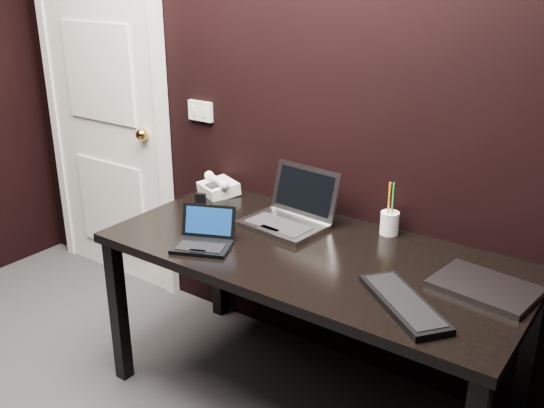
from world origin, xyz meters
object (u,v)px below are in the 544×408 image
Objects in this scene: silver_laptop at (289,215)px; pen_cup at (390,222)px; netbook at (204,239)px; ext_keyboard at (404,303)px; desk_phone at (218,187)px; mobile_phone at (201,206)px; door at (105,108)px; desk at (311,268)px; closed_laptop at (485,287)px.

pen_cup is at bearing 22.89° from silver_laptop.
netbook is 0.86m from ext_keyboard.
desk_phone is 2.39× the size of mobile_phone.
netbook is 0.78× the size of silver_laptop.
pen_cup is at bearing 119.84° from ext_keyboard.
desk is at bearing -12.82° from door.
mobile_phone is (-1.11, 0.23, 0.02)m from ext_keyboard.
desk is 0.79m from desk_phone.
pen_cup reaches higher than mobile_phone.
door is at bearing 174.43° from desk_phone.
door is 2.22m from ext_keyboard.
closed_laptop is 1.41m from desk_phone.
pen_cup is at bearing 19.71° from mobile_phone.
door is 1.26× the size of desk.
door is at bearing 172.64° from closed_laptop.
netbook is at bearing -25.06° from door.
pen_cup is at bearing 2.84° from desk_phone.
desk is at bearing 29.72° from netbook.
pen_cup is (0.18, 0.33, 0.13)m from desk.
silver_laptop reaches higher than ext_keyboard.
door is 5.75× the size of closed_laptop.
ext_keyboard is at bearing -125.15° from closed_laptop.
silver_laptop reaches higher than desk.
ext_keyboard is 0.60m from pen_cup.
pen_cup is (0.91, 0.05, 0.01)m from desk_phone.
netbook is at bearing -135.66° from pen_cup.
door reaches higher than mobile_phone.
desk is 0.52m from ext_keyboard.
desk is 4.15× the size of ext_keyboard.
mobile_phone is at bearing 133.90° from netbook.
silver_laptop is at bearing 67.02° from netbook.
desk_phone is at bearing 124.79° from netbook.
closed_laptop is (0.67, 0.08, 0.09)m from desk.
silver_laptop is (-0.22, 0.16, 0.12)m from desk.
silver_laptop is 1.00× the size of closed_laptop.
closed_laptop is at bearing -7.36° from door.
silver_laptop is at bearing -157.11° from pen_cup.
silver_laptop is 1.61× the size of pen_cup.
closed_laptop is at bearing 1.56° from mobile_phone.
silver_laptop is 1.64× the size of desk_phone.
pen_cup reaches higher than closed_laptop.
closed_laptop is 1.64× the size of desk_phone.
door is 5.73× the size of silver_laptop.
pen_cup reaches higher than desk.
mobile_phone is 0.41× the size of pen_cup.
ext_keyboard is (2.13, -0.57, -0.29)m from door.
silver_laptop is (0.16, 0.38, 0.02)m from netbook.
door is at bearing 167.18° from desk.
closed_laptop is at bearing -5.52° from silver_laptop.
ext_keyboard reaches higher than closed_laptop.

